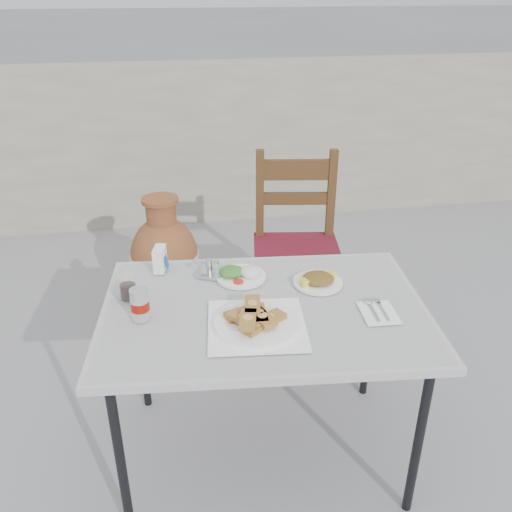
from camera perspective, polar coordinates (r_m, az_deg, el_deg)
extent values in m
plane|color=slate|center=(2.38, 0.56, -19.45)|extent=(80.00, 80.00, 0.00)
cylinder|color=black|center=(1.94, -14.09, -20.12)|extent=(0.03, 0.03, 0.66)
cylinder|color=black|center=(2.02, 16.71, -18.23)|extent=(0.03, 0.03, 0.66)
cylinder|color=black|center=(2.41, -11.97, -9.14)|extent=(0.03, 0.03, 0.66)
cylinder|color=black|center=(2.47, 11.84, -8.06)|extent=(0.03, 0.03, 0.66)
cube|color=white|center=(1.93, 0.87, -5.77)|extent=(1.22, 0.89, 0.03)
cube|color=white|center=(1.92, 0.88, -5.37)|extent=(1.18, 0.85, 0.00)
cube|color=white|center=(1.82, 0.09, -7.27)|extent=(0.36, 0.36, 0.00)
cylinder|color=white|center=(1.82, 0.09, -7.05)|extent=(0.29, 0.29, 0.01)
cylinder|color=white|center=(1.82, 0.09, -7.16)|extent=(0.30, 0.30, 0.01)
cylinder|color=white|center=(2.10, -1.60, -2.17)|extent=(0.19, 0.19, 0.01)
ellipsoid|color=white|center=(2.08, -0.61, -1.70)|extent=(0.08, 0.08, 0.04)
ellipsoid|color=#357421|center=(2.09, -2.60, -1.68)|extent=(0.10, 0.09, 0.04)
cylinder|color=red|center=(2.04, -1.86, -2.71)|extent=(0.04, 0.04, 0.01)
cylinder|color=white|center=(2.07, 6.52, -2.77)|extent=(0.19, 0.19, 0.01)
ellipsoid|color=#266C1B|center=(2.06, 6.55, -2.36)|extent=(0.12, 0.11, 0.04)
cylinder|color=yellow|center=(2.02, 5.12, -2.85)|extent=(0.04, 0.04, 0.03)
cylinder|color=yellow|center=(2.09, 8.00, -1.96)|extent=(0.04, 0.04, 0.03)
cylinder|color=white|center=(1.87, -12.12, -4.99)|extent=(0.06, 0.06, 0.11)
cylinder|color=#A4130B|center=(1.87, -12.11, -5.11)|extent=(0.06, 0.06, 0.03)
cylinder|color=silver|center=(1.84, -12.28, -3.56)|extent=(0.06, 0.06, 0.00)
cylinder|color=white|center=(2.00, -13.35, -3.18)|extent=(0.06, 0.06, 0.09)
cylinder|color=black|center=(2.01, -13.30, -3.63)|extent=(0.06, 0.06, 0.05)
cube|color=white|center=(2.16, -10.09, -0.32)|extent=(0.06, 0.09, 0.10)
cube|color=blue|center=(2.16, -9.44, -0.52)|extent=(0.02, 0.04, 0.06)
cube|color=silver|center=(2.12, -4.88, -1.88)|extent=(0.12, 0.11, 0.01)
cylinder|color=white|center=(2.08, -5.52, -1.36)|extent=(0.02, 0.02, 0.06)
cylinder|color=white|center=(2.09, -4.20, -1.24)|extent=(0.02, 0.02, 0.06)
cylinder|color=silver|center=(2.12, -4.97, -0.93)|extent=(0.03, 0.03, 0.05)
cube|color=white|center=(1.93, 12.78, -5.84)|extent=(0.13, 0.16, 0.00)
cube|color=silver|center=(1.92, 12.31, -5.77)|extent=(0.02, 0.12, 0.00)
ellipsoid|color=silver|center=(1.98, 11.73, -4.67)|extent=(0.03, 0.04, 0.01)
cube|color=silver|center=(1.93, 13.28, -5.69)|extent=(0.02, 0.12, 0.00)
cube|color=silver|center=(1.99, 12.67, -4.64)|extent=(0.02, 0.04, 0.00)
cube|color=#3C2410|center=(2.70, 0.55, -6.49)|extent=(0.05, 0.05, 0.46)
cube|color=#3C2410|center=(2.74, 8.35, -6.35)|extent=(0.05, 0.05, 0.46)
cube|color=#3C2410|center=(3.02, 0.37, -2.61)|extent=(0.05, 0.05, 0.46)
cube|color=#3C2410|center=(3.05, 7.34, -2.53)|extent=(0.05, 0.05, 0.46)
cube|color=maroon|center=(2.75, 4.33, 0.17)|extent=(0.50, 0.50, 0.05)
cube|color=#3C2410|center=(2.81, 0.40, 6.06)|extent=(0.05, 0.05, 0.51)
cube|color=#3C2410|center=(2.84, 7.91, 6.05)|extent=(0.05, 0.05, 0.51)
cube|color=#3C2410|center=(2.77, 4.29, 9.04)|extent=(0.41, 0.10, 0.10)
cube|color=#3C2410|center=(2.82, 4.18, 6.07)|extent=(0.41, 0.10, 0.06)
cylinder|color=brown|center=(3.26, -9.20, -4.57)|extent=(0.29, 0.29, 0.07)
ellipsoid|color=brown|center=(3.12, -9.58, -0.13)|extent=(0.38, 0.38, 0.48)
cylinder|color=beige|center=(3.12, -9.58, -0.13)|extent=(0.39, 0.39, 0.05)
cylinder|color=brown|center=(3.01, -9.96, 4.36)|extent=(0.16, 0.16, 0.15)
cylinder|color=brown|center=(2.98, -10.09, 5.82)|extent=(0.20, 0.20, 0.02)
cube|color=#A39A88|center=(4.27, -5.95, 11.63)|extent=(6.00, 0.25, 1.20)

